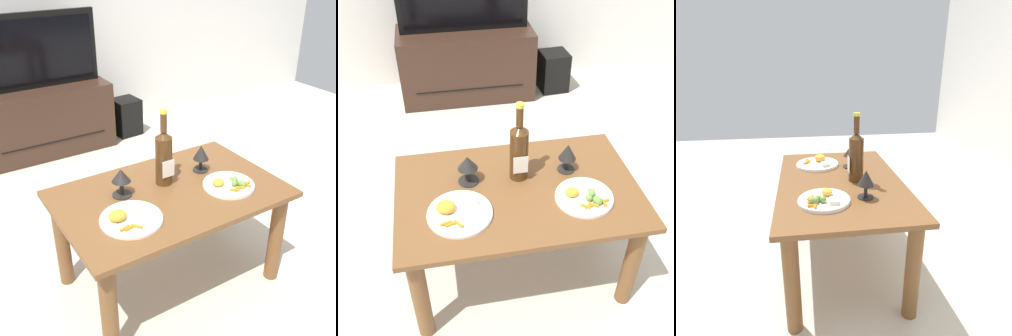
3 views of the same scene
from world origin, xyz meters
TOP-DOWN VIEW (x-y plane):
  - ground_plane at (0.00, 0.00)m, footprint 6.40×6.40m
  - dining_table at (0.00, 0.00)m, footprint 1.03×0.66m
  - wine_bottle at (0.02, 0.08)m, footprint 0.08×0.08m
  - goblet_left at (-0.20, 0.09)m, footprint 0.09×0.09m
  - goblet_right at (0.24, 0.09)m, footprint 0.08×0.08m
  - dinner_plate_left at (-0.26, -0.10)m, footprint 0.26×0.26m
  - dinner_plate_right at (0.26, -0.11)m, footprint 0.24×0.24m

SIDE VIEW (x-z plane):
  - ground_plane at x=0.00m, z-range 0.00..0.00m
  - dining_table at x=0.00m, z-range 0.15..0.67m
  - dinner_plate_right at x=0.26m, z-range 0.51..0.55m
  - dinner_plate_left at x=-0.26m, z-range 0.51..0.56m
  - goblet_left at x=-0.20m, z-range 0.54..0.68m
  - goblet_right at x=0.24m, z-range 0.54..0.68m
  - wine_bottle at x=0.02m, z-range 0.48..0.85m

